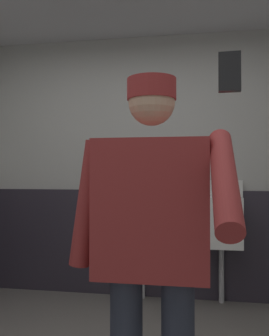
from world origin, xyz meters
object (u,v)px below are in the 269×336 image
(urinal_left, at_px, (141,219))
(cell_phone, at_px, (230,72))
(person, at_px, (151,237))
(urinal_middle, at_px, (222,221))

(urinal_left, relative_size, cell_phone, 11.27)
(person, bearing_deg, cell_phone, -60.99)
(urinal_left, xyz_separation_m, person, (0.33, -1.88, 0.17))
(urinal_middle, height_order, person, person)
(person, height_order, cell_phone, person)
(person, distance_m, cell_phone, 0.80)
(cell_phone, bearing_deg, urinal_middle, 89.24)
(urinal_left, distance_m, cell_phone, 2.57)
(urinal_left, xyz_separation_m, urinal_middle, (0.75, 0.00, 0.00))
(person, bearing_deg, urinal_middle, 77.45)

